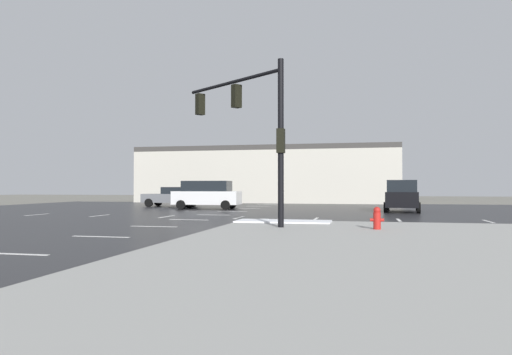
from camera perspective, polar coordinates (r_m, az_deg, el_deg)
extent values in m
plane|color=slate|center=(25.31, -6.49, -4.81)|extent=(120.00, 120.00, 0.00)
cube|color=#232326|center=(25.31, -6.49, -4.79)|extent=(44.00, 44.00, 0.02)
cube|color=white|center=(20.20, 3.32, -5.28)|extent=(4.00, 1.60, 0.06)
cube|color=silver|center=(12.96, -27.31, -8.17)|extent=(2.00, 0.15, 0.01)
cube|color=silver|center=(16.22, -18.16, -6.78)|extent=(2.00, 0.15, 0.01)
cube|color=silver|center=(19.75, -12.19, -5.78)|extent=(2.00, 0.15, 0.01)
cube|color=silver|center=(23.43, -8.08, -5.05)|extent=(2.00, 0.15, 0.01)
cube|color=silver|center=(27.21, -5.11, -4.50)|extent=(2.00, 0.15, 0.01)
cube|color=silver|center=(31.04, -2.87, -4.08)|extent=(2.00, 0.15, 0.01)
cube|color=silver|center=(34.90, -1.12, -3.75)|extent=(2.00, 0.15, 0.01)
cube|color=silver|center=(38.80, 0.28, -3.49)|extent=(2.00, 0.15, 0.01)
cube|color=silver|center=(42.71, 1.42, -3.26)|extent=(2.00, 0.15, 0.01)
cube|color=silver|center=(30.09, -24.85, -4.08)|extent=(0.15, 2.00, 0.01)
cube|color=silver|center=(27.84, -18.28, -4.38)|extent=(0.15, 2.00, 0.01)
cube|color=silver|center=(26.03, -10.66, -4.65)|extent=(0.15, 2.00, 0.01)
cube|color=silver|center=(24.73, -2.08, -4.85)|extent=(0.15, 2.00, 0.01)
cube|color=silver|center=(24.04, 7.22, -4.95)|extent=(0.15, 2.00, 0.01)
cube|color=silver|center=(24.00, 16.80, -4.92)|extent=(0.15, 2.00, 0.01)
cube|color=silver|center=(24.62, 26.16, -4.76)|extent=(0.15, 2.00, 0.01)
cube|color=silver|center=(20.50, -0.84, -5.63)|extent=(0.45, 7.00, 0.01)
cylinder|color=black|center=(17.62, 3.00, 4.20)|extent=(0.22, 0.22, 6.26)
cylinder|color=black|center=(20.17, -2.90, 11.37)|extent=(4.76, 3.48, 0.14)
cube|color=black|center=(19.82, -2.37, 9.75)|extent=(0.44, 0.46, 0.95)
sphere|color=#19D833|center=(20.00, -2.66, 10.48)|extent=(0.20, 0.20, 0.20)
cube|color=black|center=(21.85, -6.74, 8.74)|extent=(0.44, 0.46, 0.95)
sphere|color=#19D833|center=(22.03, -6.98, 9.41)|extent=(0.20, 0.20, 0.20)
cube|color=black|center=(17.62, 3.00, 4.43)|extent=(0.28, 0.36, 0.90)
cylinder|color=red|center=(17.24, 14.37, -5.07)|extent=(0.26, 0.26, 0.60)
sphere|color=red|center=(17.22, 14.36, -3.84)|extent=(0.25, 0.25, 0.25)
cylinder|color=red|center=(17.24, 13.77, -4.97)|extent=(0.12, 0.11, 0.11)
cylinder|color=red|center=(17.25, 14.97, -4.96)|extent=(0.12, 0.11, 0.11)
cube|color=beige|center=(49.45, 1.41, 0.01)|extent=(26.36, 8.00, 5.19)
cube|color=#3F3D3A|center=(49.59, 1.41, 3.30)|extent=(26.36, 8.00, 0.50)
cube|color=slate|center=(38.86, -10.17, -2.47)|extent=(4.51, 1.82, 0.70)
cube|color=black|center=(38.60, -9.24, -1.55)|extent=(2.48, 1.67, 0.55)
cylinder|color=black|center=(38.67, -12.78, -2.98)|extent=(0.66, 0.22, 0.66)
cylinder|color=black|center=(40.30, -11.70, -2.91)|extent=(0.66, 0.22, 0.66)
cylinder|color=black|center=(37.48, -8.53, -3.06)|extent=(0.66, 0.22, 0.66)
cylinder|color=black|center=(39.16, -7.60, -2.97)|extent=(0.66, 0.22, 0.66)
sphere|color=white|center=(39.24, -13.47, -2.44)|extent=(0.18, 0.18, 0.18)
sphere|color=white|center=(40.28, -12.76, -2.41)|extent=(0.18, 0.18, 0.18)
cube|color=black|center=(32.13, 17.18, -2.50)|extent=(2.37, 4.95, 0.95)
cube|color=black|center=(32.12, 17.17, -0.99)|extent=(2.09, 3.51, 0.75)
cylinder|color=black|center=(33.79, 15.55, -3.25)|extent=(0.28, 0.68, 0.66)
cylinder|color=black|center=(33.78, 18.86, -3.23)|extent=(0.28, 0.68, 0.66)
cylinder|color=black|center=(30.53, 15.33, -3.48)|extent=(0.28, 0.68, 0.66)
cylinder|color=black|center=(30.52, 19.00, -3.46)|extent=(0.28, 0.68, 0.66)
sphere|color=white|center=(34.49, 16.17, -2.41)|extent=(0.18, 0.18, 0.18)
sphere|color=white|center=(34.48, 18.25, -2.40)|extent=(0.18, 0.18, 0.18)
cube|color=white|center=(34.49, -5.94, -2.45)|extent=(4.87, 2.14, 0.95)
cube|color=black|center=(34.48, -5.93, -1.03)|extent=(3.43, 1.93, 0.75)
cylinder|color=black|center=(34.08, -9.04, -3.25)|extent=(0.67, 0.25, 0.66)
cylinder|color=black|center=(35.92, -8.01, -3.14)|extent=(0.67, 0.25, 0.66)
cylinder|color=black|center=(33.14, -3.69, -3.33)|extent=(0.67, 0.25, 0.66)
cylinder|color=black|center=(35.04, -2.92, -3.21)|extent=(0.67, 0.25, 0.66)
sphere|color=white|center=(34.64, -9.96, -2.43)|extent=(0.18, 0.18, 0.18)
sphere|color=white|center=(35.81, -9.27, -2.39)|extent=(0.18, 0.18, 0.18)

